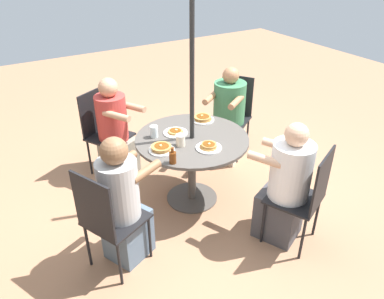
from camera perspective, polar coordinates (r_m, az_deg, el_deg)
ground_plane at (r=4.00m, az=0.00°, el=-7.37°), size 12.00×12.00×0.00m
patio_table at (r=3.67m, az=0.00°, el=0.16°), size 1.10×1.10×0.73m
umbrella_pole at (r=3.44m, az=0.00°, el=7.50°), size 0.04×0.04×2.22m
patio_chair_north at (r=4.32m, az=-13.45°, el=3.21°), size 0.57×0.57×0.96m
diner_north at (r=4.22m, az=-11.63°, el=2.56°), size 0.57×0.52×1.15m
patio_chair_east at (r=3.00m, az=-12.87°, el=-10.02°), size 0.56×0.56×0.96m
diner_east at (r=3.09m, az=-10.50°, el=-8.35°), size 0.48×0.55×1.16m
patio_chair_south at (r=3.30m, az=16.92°, el=-6.49°), size 0.56×0.56×0.96m
diner_south at (r=3.34m, az=14.02°, el=-5.75°), size 0.56×0.50×1.15m
patio_chair_west at (r=4.65m, az=6.30°, el=5.86°), size 0.58×0.58×0.96m
diner_west at (r=4.51m, az=5.47°, el=4.70°), size 0.58×0.63×1.14m
pancake_plate_a at (r=3.39m, az=-4.67°, el=0.17°), size 0.24×0.24×0.06m
pancake_plate_b at (r=3.42m, az=2.55°, el=0.43°), size 0.24×0.24×0.06m
pancake_plate_c at (r=3.68m, az=-2.54°, el=2.66°), size 0.24×0.24×0.04m
pancake_plate_d at (r=3.94m, az=1.66°, el=4.75°), size 0.24×0.24×0.06m
syrup_bottle at (r=3.19m, az=-2.97°, el=-1.16°), size 0.08×0.06×0.15m
coffee_cup at (r=3.45m, az=-1.76°, el=1.42°), size 0.09×0.09×0.11m
drinking_glass_a at (r=3.61m, az=-5.80°, el=2.74°), size 0.08×0.08×0.12m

